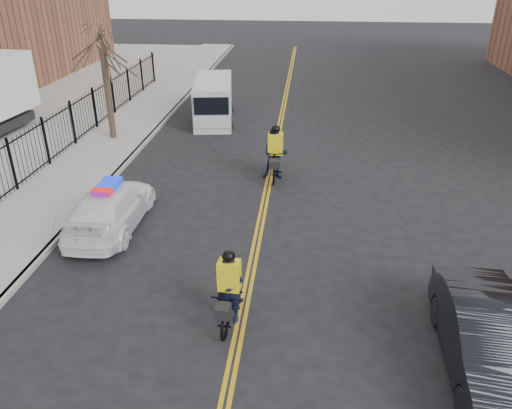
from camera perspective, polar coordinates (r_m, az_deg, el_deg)
The scene contains 12 objects.
ground at distance 13.89m, azimuth -0.50°, elevation -7.24°, with size 120.00×120.00×0.00m, color black.
center_line_left at distance 20.99m, azimuth 1.69°, elevation 4.92°, with size 0.10×60.00×0.01m, color #C49017.
center_line_right at distance 20.98m, azimuth 2.13°, elevation 4.90°, with size 0.10×60.00×0.01m, color #C49017.
sidewalk at distance 22.70m, azimuth -17.42°, elevation 5.56°, with size 3.00×60.00×0.15m, color gray.
curb at distance 22.16m, azimuth -13.83°, elevation 5.52°, with size 0.20×60.00×0.15m, color gray.
iron_fence at distance 23.03m, azimuth -21.21°, elevation 7.72°, with size 0.12×28.00×2.00m, color black, non-canonical shape.
street_tree at distance 23.62m, azimuth -16.98°, elevation 15.18°, with size 3.20×3.20×4.80m.
police_cruiser at distance 16.23m, azimuth -16.29°, elevation -0.38°, with size 1.93×4.61×1.49m.
dark_sedan at distance 11.38m, azimuth 25.22°, elevation -14.12°, with size 1.62×4.65×1.53m, color black.
cargo_van at distance 26.36m, azimuth -4.88°, elevation 11.67°, with size 2.50×5.22×2.10m.
cyclist_near at distance 11.72m, azimuth -3.02°, elevation -10.51°, with size 0.81×1.98×1.91m.
cyclist_far at distance 19.09m, azimuth 2.21°, elevation 5.36°, with size 0.96×2.12×2.14m.
Camera 1 is at (1.30, -11.49, 7.70)m, focal length 35.00 mm.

